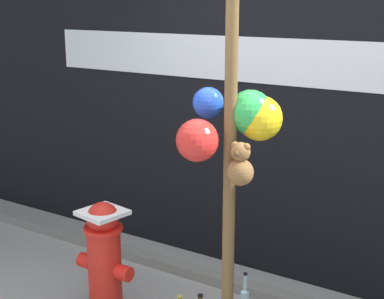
# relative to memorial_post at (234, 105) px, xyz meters

# --- Properties ---
(building_wall) EXTENTS (10.00, 0.21, 3.13)m
(building_wall) POSITION_rel_memorial_post_xyz_m (-0.19, 1.25, -0.02)
(building_wall) COLOR black
(building_wall) RESTS_ON ground_plane
(curb_strip) EXTENTS (8.00, 0.12, 0.08)m
(curb_strip) POSITION_rel_memorial_post_xyz_m (-0.19, 0.77, -1.55)
(curb_strip) COLOR slate
(curb_strip) RESTS_ON ground_plane
(memorial_post) EXTENTS (0.52, 0.52, 2.60)m
(memorial_post) POSITION_rel_memorial_post_xyz_m (0.00, 0.00, 0.00)
(memorial_post) COLOR brown
(memorial_post) RESTS_ON ground_plane
(fire_hydrant) EXTENTS (0.45, 0.33, 0.81)m
(fire_hydrant) POSITION_rel_memorial_post_xyz_m (-1.01, 0.00, -1.16)
(fire_hydrant) COLOR red
(fire_hydrant) RESTS_ON ground_plane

